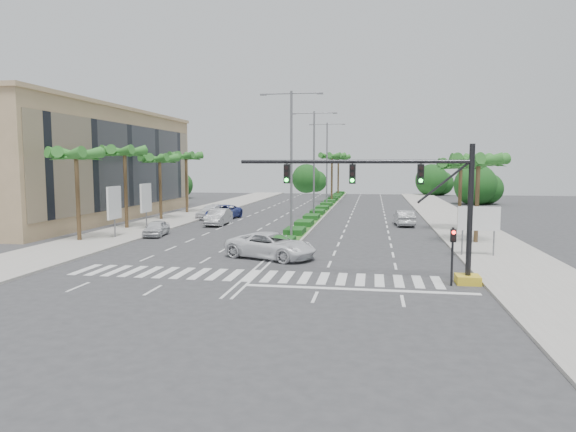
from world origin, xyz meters
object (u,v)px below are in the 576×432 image
car_parked_c (224,212)px  car_parked_b (218,217)px  car_crossing (271,246)px  car_right (404,218)px  car_parked_d (211,212)px  car_parked_a (156,228)px

car_parked_c → car_parked_b: bearing=-70.9°
car_parked_b → car_parked_c: car_parked_b is taller
car_crossing → car_right: car_crossing is taller
car_parked_d → car_parked_b: bearing=-61.2°
car_parked_c → car_right: size_ratio=1.19×
car_parked_a → car_parked_c: 14.33m
car_parked_a → car_crossing: size_ratio=0.65×
car_parked_b → car_crossing: car_crossing is taller
car_parked_b → car_parked_d: (-2.77, 6.10, -0.08)m
car_parked_c → car_crossing: car_crossing is taller
car_parked_a → car_parked_d: 14.68m
car_right → car_crossing: bearing=59.4°
car_right → car_parked_b: bearing=3.4°
car_parked_a → car_crossing: car_crossing is taller
car_parked_b → car_crossing: 19.45m
car_parked_d → car_parked_a: bearing=-86.1°
car_parked_a → car_right: (21.50, 11.20, 0.11)m
car_parked_a → car_parked_d: (0.11, 14.68, 0.07)m
car_parked_b → car_crossing: (8.95, -17.26, 0.02)m
car_parked_b → car_right: 18.80m
car_parked_b → car_parked_d: size_ratio=0.97×
car_parked_d → car_crossing: bearing=-59.0°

